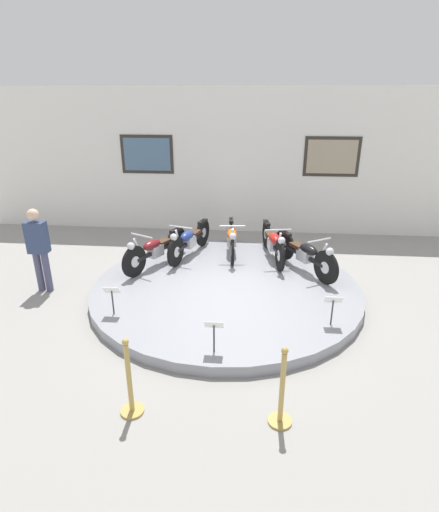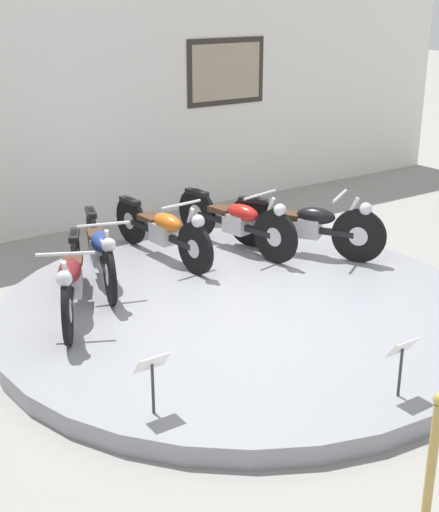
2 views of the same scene
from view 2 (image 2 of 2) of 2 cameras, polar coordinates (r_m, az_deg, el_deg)
name	(u,v)px [view 2 (image 2 of 2)]	position (r m, az deg, el deg)	size (l,w,h in m)	color
ground_plane	(240,319)	(7.48, 1.67, -5.06)	(60.00, 60.00, 0.00)	gray
display_platform	(240,311)	(7.44, 1.67, -4.44)	(5.04, 5.04, 0.18)	gray
back_wall	(78,95)	(10.23, -11.24, 12.50)	(14.00, 0.22, 3.74)	white
motorcycle_maroon	(71,278)	(7.18, -11.78, -1.74)	(0.94, 1.80, 0.79)	black
motorcycle_blue	(100,248)	(7.94, -9.50, 0.61)	(0.70, 1.92, 0.79)	black
motorcycle_orange	(163,229)	(8.53, -4.53, 2.16)	(0.54, 1.95, 0.78)	black
motorcycle_red	(237,220)	(8.80, 1.38, 2.91)	(0.56, 1.97, 0.80)	black
motorcycle_black	(308,224)	(8.71, 7.06, 2.57)	(1.10, 1.73, 0.80)	black
info_placard_front_left	(152,371)	(5.44, -5.40, -9.14)	(0.26, 0.11, 0.51)	#333338
info_placard_front_centre	(402,355)	(5.81, 14.39, -7.68)	(0.26, 0.11, 0.51)	#333338
stanchion_post_left_of_entry	(428,489)	(4.79, 16.37, -17.47)	(0.28, 0.28, 1.02)	tan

